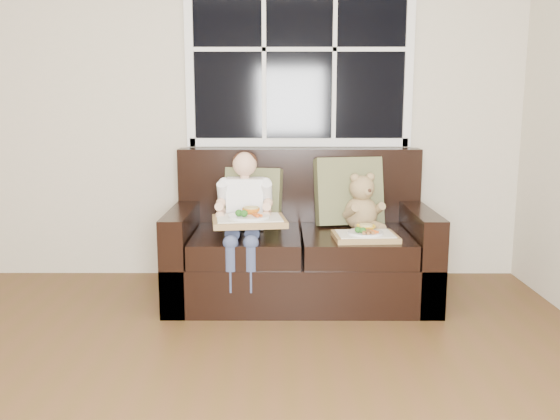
{
  "coord_description": "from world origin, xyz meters",
  "views": [
    {
      "loc": [
        0.51,
        -1.85,
        1.28
      ],
      "look_at": [
        0.49,
        1.85,
        0.61
      ],
      "focal_mm": 38.0,
      "sensor_mm": 36.0,
      "label": 1
    }
  ],
  "objects_px": {
    "loveseat": "(300,249)",
    "teddy_bear": "(361,206)",
    "child": "(244,205)",
    "tray_left": "(249,219)",
    "tray_right": "(365,235)"
  },
  "relations": [
    {
      "from": "child",
      "to": "tray_left",
      "type": "bearing_deg",
      "value": -78.02
    },
    {
      "from": "loveseat",
      "to": "teddy_bear",
      "type": "relative_size",
      "value": 4.38
    },
    {
      "from": "child",
      "to": "tray_right",
      "type": "distance_m",
      "value": 0.79
    },
    {
      "from": "tray_right",
      "to": "tray_left",
      "type": "bearing_deg",
      "value": 176.49
    },
    {
      "from": "loveseat",
      "to": "child",
      "type": "bearing_deg",
      "value": -162.44
    },
    {
      "from": "teddy_bear",
      "to": "tray_right",
      "type": "relative_size",
      "value": 0.96
    },
    {
      "from": "tray_left",
      "to": "tray_right",
      "type": "height_order",
      "value": "tray_left"
    },
    {
      "from": "tray_left",
      "to": "child",
      "type": "bearing_deg",
      "value": 94.38
    },
    {
      "from": "loveseat",
      "to": "teddy_bear",
      "type": "xyz_separation_m",
      "value": [
        0.41,
        0.01,
        0.29
      ]
    },
    {
      "from": "child",
      "to": "tray_left",
      "type": "height_order",
      "value": "child"
    },
    {
      "from": "child",
      "to": "teddy_bear",
      "type": "relative_size",
      "value": 2.04
    },
    {
      "from": "teddy_bear",
      "to": "tray_left",
      "type": "height_order",
      "value": "teddy_bear"
    },
    {
      "from": "tray_left",
      "to": "tray_right",
      "type": "relative_size",
      "value": 1.2
    },
    {
      "from": "loveseat",
      "to": "child",
      "type": "xyz_separation_m",
      "value": [
        -0.36,
        -0.12,
        0.32
      ]
    },
    {
      "from": "teddy_bear",
      "to": "tray_right",
      "type": "distance_m",
      "value": 0.34
    }
  ]
}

